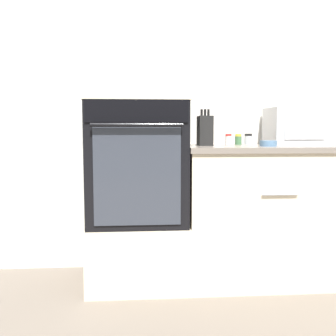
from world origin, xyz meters
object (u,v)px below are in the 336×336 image
(condiment_jar_mid, at_px, (210,137))
(bowl, at_px, (268,143))
(knife_block, at_px, (205,131))
(condiment_jar_far, at_px, (228,139))
(wall_oven, at_px, (137,162))
(condiment_jar_near, at_px, (238,139))
(microwave, at_px, (299,126))
(condiment_jar_back, at_px, (248,139))

(condiment_jar_mid, bearing_deg, bowl, -46.37)
(knife_block, distance_m, condiment_jar_far, 0.26)
(wall_oven, bearing_deg, bowl, -7.23)
(bowl, height_order, condiment_jar_near, condiment_jar_near)
(microwave, xyz_separation_m, condiment_jar_mid, (-0.61, 0.11, -0.08))
(condiment_jar_back, bearing_deg, condiment_jar_mid, 179.68)
(wall_oven, xyz_separation_m, condiment_jar_near, (0.72, 0.17, 0.14))
(microwave, bearing_deg, condiment_jar_far, 169.48)
(condiment_jar_mid, bearing_deg, knife_block, -111.46)
(wall_oven, bearing_deg, knife_block, 5.90)
(wall_oven, relative_size, knife_block, 3.19)
(microwave, xyz_separation_m, condiment_jar_back, (-0.33, 0.11, -0.09))
(condiment_jar_near, bearing_deg, condiment_jar_mid, 164.81)
(condiment_jar_far, bearing_deg, condiment_jar_mid, 170.03)
(wall_oven, bearing_deg, condiment_jar_near, 13.58)
(condiment_jar_far, relative_size, condiment_jar_back, 0.99)
(knife_block, height_order, condiment_jar_near, knife_block)
(knife_block, height_order, condiment_jar_mid, knife_block)
(condiment_jar_mid, bearing_deg, condiment_jar_near, -15.19)
(bowl, bearing_deg, condiment_jar_far, 121.33)
(microwave, bearing_deg, condiment_jar_back, 161.50)
(condiment_jar_near, relative_size, condiment_jar_mid, 0.69)
(bowl, distance_m, condiment_jar_near, 0.31)
(bowl, distance_m, condiment_jar_back, 0.33)
(wall_oven, distance_m, microwave, 1.17)
(wall_oven, height_order, condiment_jar_mid, wall_oven)
(knife_block, height_order, condiment_jar_back, knife_block)
(wall_oven, distance_m, condiment_jar_near, 0.75)
(knife_block, bearing_deg, wall_oven, -174.10)
(knife_block, relative_size, condiment_jar_mid, 2.20)
(wall_oven, distance_m, condiment_jar_mid, 0.60)
(condiment_jar_mid, distance_m, condiment_jar_far, 0.13)
(microwave, relative_size, condiment_jar_near, 5.69)
(wall_oven, relative_size, condiment_jar_near, 10.21)
(bowl, xyz_separation_m, condiment_jar_far, (-0.19, 0.31, 0.02))
(bowl, relative_size, condiment_jar_far, 1.44)
(condiment_jar_near, bearing_deg, condiment_jar_back, 30.09)
(wall_oven, distance_m, bowl, 0.86)
(bowl, relative_size, condiment_jar_mid, 1.01)
(condiment_jar_far, xyz_separation_m, condiment_jar_back, (0.15, 0.02, 0.00))
(condiment_jar_mid, xyz_separation_m, condiment_jar_far, (0.13, -0.02, -0.02))
(wall_oven, relative_size, bowl, 6.99)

